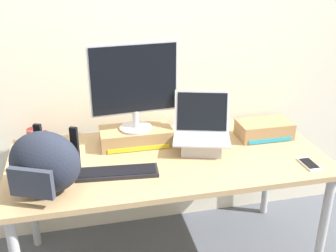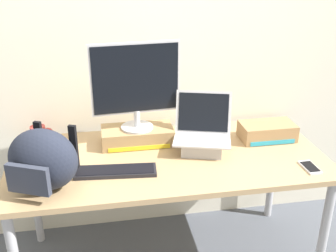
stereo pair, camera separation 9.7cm
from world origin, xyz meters
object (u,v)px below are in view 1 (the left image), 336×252
coffee_mug (36,136)px  plush_toy (43,147)px  desktop_monitor (134,84)px  messenger_backpack (45,163)px  cell_phone (309,164)px  open_laptop (201,139)px  toner_box_yellow (136,136)px  toner_box_cyan (264,129)px  external_keyboard (117,172)px

coffee_mug → plush_toy: (0.05, -0.19, 0.01)m
desktop_monitor → messenger_backpack: desktop_monitor is taller
messenger_backpack → coffee_mug: 0.56m
desktop_monitor → cell_phone: (0.85, -0.46, -0.36)m
plush_toy → coffee_mug: bearing=105.3°
desktop_monitor → open_laptop: size_ratio=1.36×
messenger_backpack → desktop_monitor: bearing=64.5°
coffee_mug → plush_toy: size_ratio=1.11×
toner_box_yellow → toner_box_cyan: (0.77, -0.08, 0.00)m
coffee_mug → desktop_monitor: bearing=-13.5°
open_laptop → toner_box_cyan: open_laptop is taller
open_laptop → plush_toy: 0.88m
plush_toy → open_laptop: bearing=-6.9°
toner_box_cyan → plush_toy: bearing=178.7°
plush_toy → cell_phone: bearing=-16.5°
desktop_monitor → cell_phone: desktop_monitor is taller
desktop_monitor → coffee_mug: desktop_monitor is taller
external_keyboard → coffee_mug: 0.63m
open_laptop → coffee_mug: open_laptop is taller
open_laptop → coffee_mug: bearing=179.0°
open_laptop → cell_phone: bearing=-14.5°
external_keyboard → toner_box_cyan: size_ratio=1.33×
open_laptop → toner_box_yellow: bearing=172.7°
cell_phone → plush_toy: bearing=162.3°
external_keyboard → plush_toy: plush_toy is taller
external_keyboard → cell_phone: size_ratio=2.99×
open_laptop → external_keyboard: 0.53m
messenger_backpack → plush_toy: 0.37m
external_keyboard → toner_box_yellow: bearing=71.1°
cell_phone → toner_box_cyan: 0.39m
open_laptop → toner_box_cyan: 0.43m
toner_box_cyan → toner_box_yellow: bearing=174.2°
cell_phone → open_laptop: bearing=147.8°
coffee_mug → cell_phone: 1.55m
toner_box_yellow → external_keyboard: bearing=-114.2°
toner_box_yellow → open_laptop: open_laptop is taller
toner_box_yellow → plush_toy: bearing=-174.7°
desktop_monitor → toner_box_cyan: desktop_monitor is taller
coffee_mug → plush_toy: bearing=-74.7°
toner_box_yellow → desktop_monitor: bearing=-83.8°
external_keyboard → messenger_backpack: (-0.34, -0.08, 0.14)m
toner_box_cyan → open_laptop: bearing=-169.8°
coffee_mug → toner_box_cyan: toner_box_cyan is taller
open_laptop → toner_box_cyan: (0.42, 0.08, -0.02)m
external_keyboard → plush_toy: 0.47m
desktop_monitor → toner_box_cyan: size_ratio=1.57×
messenger_backpack → cell_phone: size_ratio=2.87×
toner_box_yellow → external_keyboard: toner_box_yellow is taller
external_keyboard → cell_phone: bearing=-2.0°
external_keyboard → open_laptop: bearing=24.6°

